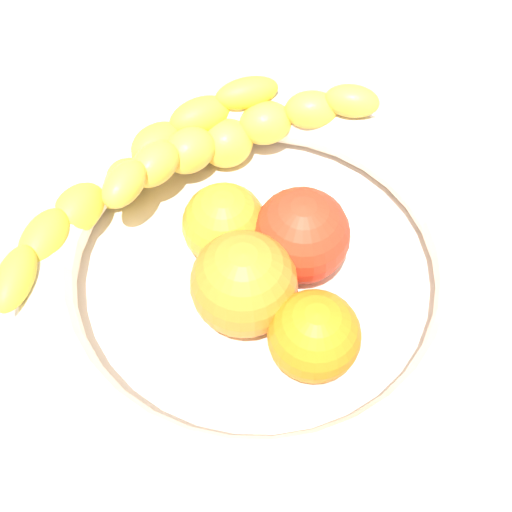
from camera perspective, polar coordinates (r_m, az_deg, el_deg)
The scene contains 8 objects.
kitchen_counter at distance 50.86cm, azimuth 0.00°, elevation -4.05°, with size 120.00×120.00×3.00cm, color #B7A89D.
fruit_bowl at distance 47.00cm, azimuth 0.00°, elevation -1.34°, with size 30.32×30.32×5.77cm.
banana_draped_left at distance 50.11cm, azimuth -10.27°, elevation 6.18°, with size 12.29×23.71×5.45cm.
banana_draped_right at distance 51.30cm, azimuth -1.92°, elevation 9.20°, with size 15.48×15.24×5.90cm.
orange_front at distance 47.08cm, azimuth -2.50°, elevation 2.46°, with size 5.52×5.52×5.52cm, color orange.
orange_mid_left at distance 42.87cm, azimuth 4.59°, elevation -6.30°, with size 5.56×5.56×5.56cm, color orange.
orange_mid_right at distance 43.84cm, azimuth -0.41°, elevation -2.35°, with size 6.58×6.58×6.58cm, color orange.
tomato_red at distance 46.19cm, azimuth 3.58°, elevation 1.63°, with size 6.24×6.24×6.24cm, color red.
Camera 1 is at (7.88, -23.91, 45.70)cm, focal length 50.98 mm.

